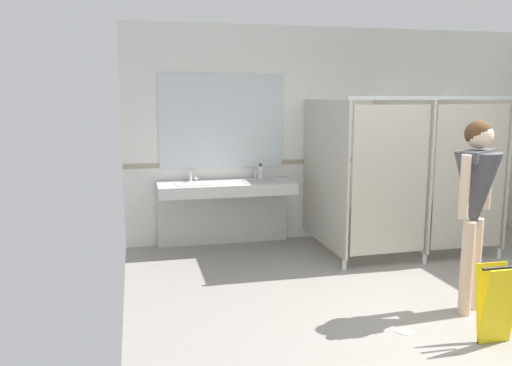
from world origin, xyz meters
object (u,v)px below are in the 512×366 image
(handbag, at_px, (510,297))
(soap_dispenser, at_px, (261,172))
(person_standing, at_px, (476,192))
(wet_floor_sign, at_px, (496,303))

(handbag, relative_size, soap_dispenser, 1.72)
(handbag, xyz_separation_m, soap_dispenser, (-1.67, 2.70, 0.82))
(handbag, bearing_deg, person_standing, 170.34)
(person_standing, distance_m, handbag, 1.05)
(soap_dispenser, distance_m, wet_floor_sign, 3.46)
(person_standing, distance_m, wet_floor_sign, 0.98)
(person_standing, xyz_separation_m, soap_dispenser, (-1.29, 2.64, -0.16))
(person_standing, relative_size, soap_dispenser, 8.47)
(handbag, xyz_separation_m, wet_floor_sign, (-0.56, -0.52, 0.20))
(person_standing, bearing_deg, soap_dispenser, 116.04)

